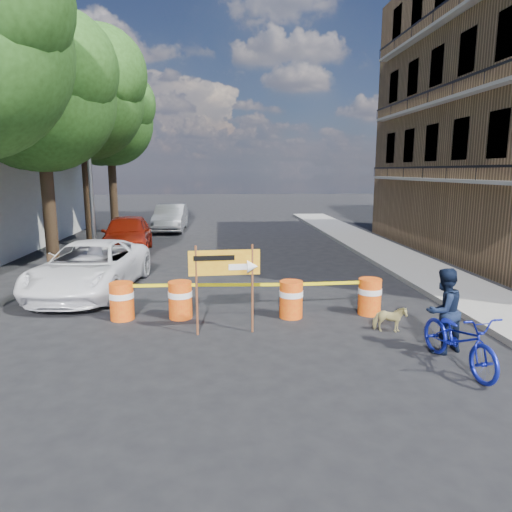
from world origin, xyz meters
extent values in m
plane|color=black|center=(0.00, 0.00, 0.00)|extent=(120.00, 120.00, 0.00)
cube|color=gray|center=(6.20, 6.00, 0.07)|extent=(2.40, 40.00, 0.15)
cylinder|color=#332316|center=(-6.80, 7.00, 2.38)|extent=(0.44, 0.44, 4.76)
sphere|color=#214614|center=(-6.80, 7.00, 5.95)|extent=(5.00, 5.00, 5.00)
sphere|color=#214614|center=(-5.92, 6.50, 6.80)|extent=(3.75, 3.75, 3.75)
sphere|color=#214614|center=(-7.55, 7.62, 5.27)|extent=(3.50, 3.50, 3.50)
cylinder|color=#332316|center=(-6.80, 12.00, 2.66)|extent=(0.44, 0.44, 5.32)
sphere|color=#214614|center=(-6.80, 12.00, 6.65)|extent=(5.40, 5.40, 5.40)
sphere|color=#214614|center=(-5.85, 11.46, 7.60)|extent=(4.05, 4.05, 4.05)
sphere|color=#214614|center=(-7.61, 12.68, 5.89)|extent=(3.78, 3.78, 3.78)
cylinder|color=#332316|center=(-6.80, 17.00, 2.46)|extent=(0.44, 0.44, 4.93)
sphere|color=#214614|center=(-6.80, 17.00, 6.16)|extent=(4.80, 4.80, 4.80)
sphere|color=#214614|center=(-5.96, 16.52, 7.04)|extent=(3.60, 3.60, 3.60)
sphere|color=#214614|center=(-7.52, 17.60, 5.46)|extent=(3.36, 3.36, 3.36)
cylinder|color=gray|center=(-6.00, 9.50, 4.00)|extent=(0.16, 0.16, 8.00)
cylinder|color=gray|center=(-5.50, 9.50, 7.90)|extent=(1.00, 0.12, 0.12)
cube|color=silver|center=(-5.00, 9.50, 7.85)|extent=(0.35, 0.18, 0.12)
cylinder|color=#EC390D|center=(-3.19, 1.11, 0.45)|extent=(0.56, 0.56, 0.90)
cylinder|color=white|center=(-3.19, 1.11, 0.60)|extent=(0.58, 0.58, 0.14)
cylinder|color=#EC390D|center=(-1.80, 1.11, 0.45)|extent=(0.56, 0.56, 0.90)
cylinder|color=white|center=(-1.80, 1.11, 0.60)|extent=(0.58, 0.58, 0.14)
cylinder|color=#EC390D|center=(0.87, 0.94, 0.45)|extent=(0.56, 0.56, 0.90)
cylinder|color=white|center=(0.87, 0.94, 0.60)|extent=(0.58, 0.58, 0.14)
cylinder|color=#EC390D|center=(2.85, 1.02, 0.45)|extent=(0.56, 0.56, 0.90)
cylinder|color=white|center=(2.85, 1.02, 0.60)|extent=(0.58, 0.58, 0.14)
cylinder|color=#592D19|center=(-1.34, -0.10, 0.98)|extent=(0.05, 0.05, 1.97)
cylinder|color=#592D19|center=(-0.14, -0.03, 0.98)|extent=(0.05, 0.05, 1.97)
cube|color=orange|center=(-0.74, -0.06, 1.59)|extent=(1.53, 0.12, 0.55)
cube|color=white|center=(-0.43, -0.06, 1.49)|extent=(0.44, 0.04, 0.13)
cone|color=white|center=(-0.14, -0.05, 1.49)|extent=(0.26, 0.30, 0.28)
cube|color=black|center=(-0.96, -0.10, 1.70)|extent=(0.87, 0.06, 0.11)
imported|color=black|center=(3.48, -1.44, 0.84)|extent=(1.00, 0.90, 1.69)
imported|color=#151FAB|center=(3.43, -2.16, 1.04)|extent=(0.86, 1.18, 2.07)
imported|color=tan|center=(2.88, -0.27, 0.30)|extent=(0.76, 0.48, 0.60)
imported|color=white|center=(-4.62, 3.77, 0.73)|extent=(2.91, 5.48, 1.47)
imported|color=maroon|center=(-4.80, 10.23, 0.82)|extent=(2.39, 4.99, 1.65)
imported|color=#A9ABB1|center=(-3.69, 17.56, 0.78)|extent=(1.71, 4.73, 1.55)
camera|label=1|loc=(-0.84, -9.61, 3.52)|focal=32.00mm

